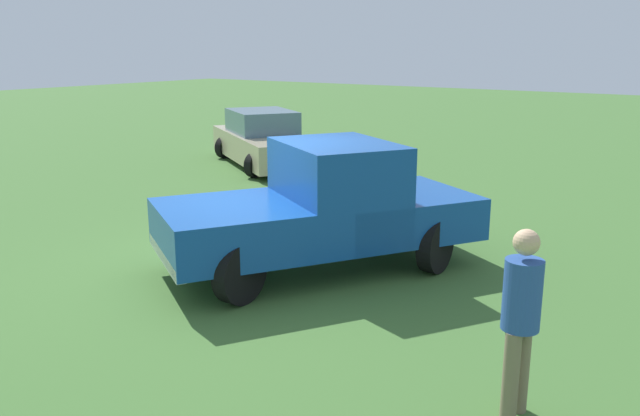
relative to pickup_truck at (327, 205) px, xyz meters
The scene contains 4 objects.
ground_plane 1.48m from the pickup_truck, 124.95° to the left, with size 80.00×80.00×0.00m, color #3D662D.
pickup_truck is the anchor object (origin of this frame).
sedan_near 8.55m from the pickup_truck, 45.96° to the left, with size 3.96×4.82×1.45m.
person_bystander 4.19m from the pickup_truck, 122.76° to the right, with size 0.36×0.36×1.68m.
Camera 1 is at (-6.72, -6.01, 3.13)m, focal length 36.57 mm.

